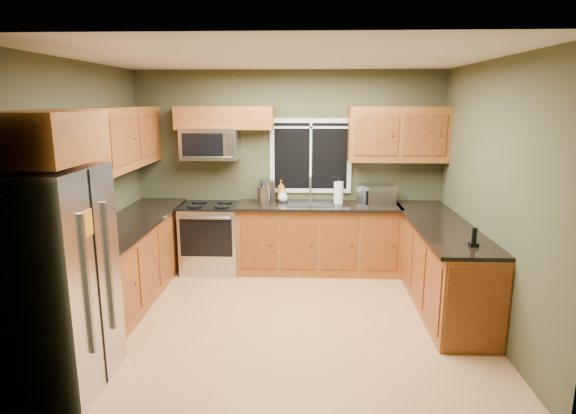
# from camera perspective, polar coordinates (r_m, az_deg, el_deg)

# --- Properties ---
(floor) EXTENTS (4.20, 4.20, 0.00)m
(floor) POSITION_cam_1_polar(r_m,az_deg,el_deg) (5.33, -0.72, -12.98)
(floor) COLOR tan
(floor) RESTS_ON ground
(ceiling) EXTENTS (4.20, 4.20, 0.00)m
(ceiling) POSITION_cam_1_polar(r_m,az_deg,el_deg) (4.83, -0.81, 17.32)
(ceiling) COLOR white
(ceiling) RESTS_ON back_wall
(back_wall) EXTENTS (4.20, 0.00, 4.20)m
(back_wall) POSITION_cam_1_polar(r_m,az_deg,el_deg) (6.68, 0.11, 4.38)
(back_wall) COLOR #42432A
(back_wall) RESTS_ON ground
(front_wall) EXTENTS (4.20, 0.00, 4.20)m
(front_wall) POSITION_cam_1_polar(r_m,az_deg,el_deg) (3.16, -2.59, -4.90)
(front_wall) COLOR #42432A
(front_wall) RESTS_ON ground
(left_wall) EXTENTS (0.00, 3.60, 3.60)m
(left_wall) POSITION_cam_1_polar(r_m,az_deg,el_deg) (5.44, -23.43, 1.47)
(left_wall) COLOR #42432A
(left_wall) RESTS_ON ground
(right_wall) EXTENTS (0.00, 3.60, 3.60)m
(right_wall) POSITION_cam_1_polar(r_m,az_deg,el_deg) (5.23, 22.89, 1.10)
(right_wall) COLOR #42432A
(right_wall) RESTS_ON ground
(window) EXTENTS (1.12, 0.03, 1.02)m
(window) POSITION_cam_1_polar(r_m,az_deg,el_deg) (6.63, 2.71, 6.07)
(window) COLOR white
(window) RESTS_ON back_wall
(base_cabinets_left) EXTENTS (0.60, 2.65, 0.90)m
(base_cabinets_left) POSITION_cam_1_polar(r_m,az_deg,el_deg) (5.96, -18.11, -6.15)
(base_cabinets_left) COLOR brown
(base_cabinets_left) RESTS_ON ground
(countertop_left) EXTENTS (0.65, 2.65, 0.04)m
(countertop_left) POSITION_cam_1_polar(r_m,az_deg,el_deg) (5.83, -18.19, -1.77)
(countertop_left) COLOR black
(countertop_left) RESTS_ON base_cabinets_left
(base_cabinets_back) EXTENTS (2.17, 0.60, 0.90)m
(base_cabinets_back) POSITION_cam_1_polar(r_m,az_deg,el_deg) (6.57, 3.62, -3.82)
(base_cabinets_back) COLOR brown
(base_cabinets_back) RESTS_ON ground
(countertop_back) EXTENTS (2.17, 0.65, 0.04)m
(countertop_back) POSITION_cam_1_polar(r_m,az_deg,el_deg) (6.43, 3.68, 0.14)
(countertop_back) COLOR black
(countertop_back) RESTS_ON base_cabinets_back
(base_cabinets_peninsula) EXTENTS (0.60, 2.52, 0.90)m
(base_cabinets_peninsula) POSITION_cam_1_polar(r_m,az_deg,el_deg) (5.86, 17.56, -6.45)
(base_cabinets_peninsula) COLOR brown
(base_cabinets_peninsula) RESTS_ON ground
(countertop_peninsula) EXTENTS (0.65, 2.50, 0.04)m
(countertop_peninsula) POSITION_cam_1_polar(r_m,az_deg,el_deg) (5.73, 17.61, -1.97)
(countertop_peninsula) COLOR black
(countertop_peninsula) RESTS_ON base_cabinets_peninsula
(upper_cabinets_left) EXTENTS (0.33, 2.65, 0.72)m
(upper_cabinets_left) POSITION_cam_1_polar(r_m,az_deg,el_deg) (5.74, -20.34, 7.40)
(upper_cabinets_left) COLOR brown
(upper_cabinets_left) RESTS_ON left_wall
(upper_cabinets_back_left) EXTENTS (1.30, 0.33, 0.30)m
(upper_cabinets_back_left) POSITION_cam_1_polar(r_m,az_deg,el_deg) (6.54, -7.54, 10.44)
(upper_cabinets_back_left) COLOR brown
(upper_cabinets_back_left) RESTS_ON back_wall
(upper_cabinets_back_right) EXTENTS (1.30, 0.33, 0.72)m
(upper_cabinets_back_right) POSITION_cam_1_polar(r_m,az_deg,el_deg) (6.56, 12.94, 8.40)
(upper_cabinets_back_right) COLOR brown
(upper_cabinets_back_right) RESTS_ON back_wall
(upper_cabinet_over_fridge) EXTENTS (0.72, 0.90, 0.38)m
(upper_cabinet_over_fridge) POSITION_cam_1_polar(r_m,az_deg,el_deg) (4.05, -27.58, 7.35)
(upper_cabinet_over_fridge) COLOR brown
(upper_cabinet_over_fridge) RESTS_ON left_wall
(refrigerator) EXTENTS (0.74, 0.90, 1.80)m
(refrigerator) POSITION_cam_1_polar(r_m,az_deg,el_deg) (4.27, -26.03, -7.86)
(refrigerator) COLOR #B7B7BC
(refrigerator) RESTS_ON ground
(range) EXTENTS (0.76, 0.69, 0.94)m
(range) POSITION_cam_1_polar(r_m,az_deg,el_deg) (6.67, -9.09, -3.54)
(range) COLOR #B7B7BC
(range) RESTS_ON ground
(microwave) EXTENTS (0.76, 0.41, 0.42)m
(microwave) POSITION_cam_1_polar(r_m,az_deg,el_deg) (6.57, -9.23, 7.42)
(microwave) COLOR #B7B7BC
(microwave) RESTS_ON back_wall
(sink) EXTENTS (0.60, 0.42, 0.36)m
(sink) POSITION_cam_1_polar(r_m,az_deg,el_deg) (6.44, 2.66, 0.47)
(sink) COLOR slate
(sink) RESTS_ON countertop_back
(toaster_oven) EXTENTS (0.52, 0.47, 0.27)m
(toaster_oven) POSITION_cam_1_polar(r_m,az_deg,el_deg) (6.49, 10.45, 1.45)
(toaster_oven) COLOR #B7B7BC
(toaster_oven) RESTS_ON countertop_back
(coffee_maker) EXTENTS (0.23, 0.28, 0.30)m
(coffee_maker) POSITION_cam_1_polar(r_m,az_deg,el_deg) (6.56, -2.48, 1.82)
(coffee_maker) COLOR slate
(coffee_maker) RESTS_ON countertop_back
(kettle) EXTENTS (0.17, 0.17, 0.29)m
(kettle) POSITION_cam_1_polar(r_m,az_deg,el_deg) (6.39, -2.90, 1.49)
(kettle) COLOR #B7B7BC
(kettle) RESTS_ON countertop_back
(paper_towel_roll) EXTENTS (0.13, 0.13, 0.32)m
(paper_towel_roll) POSITION_cam_1_polar(r_m,az_deg,el_deg) (6.48, 6.00, 1.70)
(paper_towel_roll) COLOR white
(paper_towel_roll) RESTS_ON countertop_back
(soap_bottle_a) EXTENTS (0.12, 0.12, 0.29)m
(soap_bottle_a) POSITION_cam_1_polar(r_m,az_deg,el_deg) (6.63, -0.82, 1.97)
(soap_bottle_a) COLOR orange
(soap_bottle_a) RESTS_ON countertop_back
(soap_bottle_c) EXTENTS (0.15, 0.15, 0.17)m
(soap_bottle_c) POSITION_cam_1_polar(r_m,az_deg,el_deg) (6.57, -0.63, 1.39)
(soap_bottle_c) COLOR white
(soap_bottle_c) RESTS_ON countertop_back
(cordless_phone) EXTENTS (0.09, 0.09, 0.18)m
(cordless_phone) POSITION_cam_1_polar(r_m,az_deg,el_deg) (4.90, 21.16, -3.74)
(cordless_phone) COLOR black
(cordless_phone) RESTS_ON countertop_peninsula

